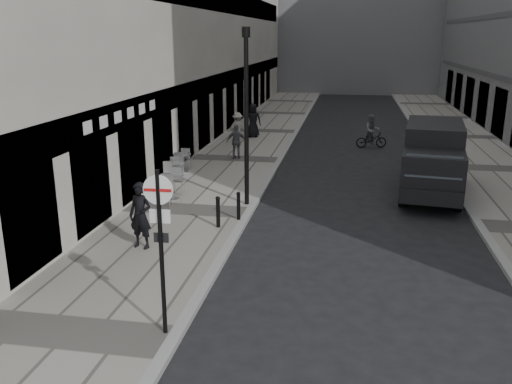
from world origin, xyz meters
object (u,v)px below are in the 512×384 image
panel_van (433,156)px  cyclist (372,135)px  lamppost (246,109)px  sign_post (160,231)px  walking_man (140,216)px

panel_van → cyclist: panel_van is taller
lamppost → sign_post: bearing=-90.0°
panel_van → cyclist: size_ratio=3.25×
panel_van → cyclist: bearing=110.2°
sign_post → panel_van: size_ratio=0.58×
sign_post → cyclist: size_ratio=1.88×
cyclist → panel_van: bearing=-91.3°
sign_post → lamppost: bearing=87.8°
walking_man → cyclist: walking_man is taller
walking_man → lamppost: size_ratio=0.31×
walking_man → lamppost: (2.01, 4.24, 2.26)m
sign_post → lamppost: 8.30m
lamppost → cyclist: size_ratio=3.36×
lamppost → cyclist: (4.38, 10.92, -2.61)m
walking_man → cyclist: size_ratio=1.05×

